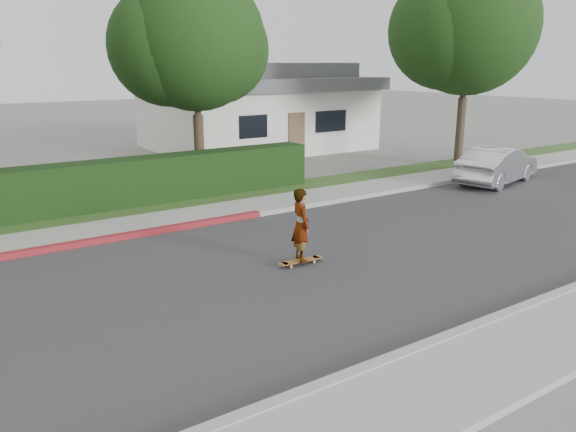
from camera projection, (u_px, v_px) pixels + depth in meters
name	position (u px, v px, depth m)	size (l,w,h in m)	color
ground	(315.00, 264.00, 12.39)	(120.00, 120.00, 0.00)	slate
road	(315.00, 263.00, 12.39)	(60.00, 8.00, 0.01)	#2D2D30
curb_near	(465.00, 332.00, 9.09)	(60.00, 0.20, 0.15)	#9E9E99
sidewalk_near	(514.00, 356.00, 8.37)	(60.00, 1.60, 0.12)	gray
curb_far	(227.00, 219.00, 15.66)	(60.00, 0.20, 0.15)	#9E9E99
curb_red_section	(36.00, 251.00, 12.97)	(12.00, 0.21, 0.15)	maroon
sidewalk_far	(213.00, 213.00, 16.38)	(60.00, 1.60, 0.12)	gray
planting_strip	(190.00, 202.00, 17.67)	(60.00, 1.60, 0.10)	#2D4C1E
hedge	(86.00, 188.00, 16.35)	(15.00, 1.00, 1.50)	black
tree_center	(192.00, 44.00, 19.26)	(5.66, 4.84, 7.44)	#33261C
tree_right	(464.00, 29.00, 22.98)	(6.32, 5.60, 8.56)	#33261C
house	(256.00, 107.00, 28.96)	(10.60, 8.60, 4.30)	beige
skateboard	(301.00, 261.00, 12.29)	(1.12, 0.28, 0.10)	gold
skateboarder	(301.00, 225.00, 12.07)	(0.59, 0.38, 1.61)	white
car_silver	(497.00, 165.00, 20.48)	(1.45, 4.16, 1.37)	silver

